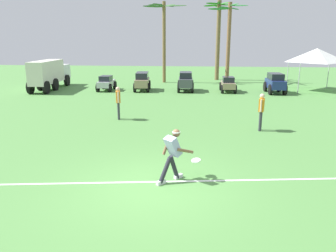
% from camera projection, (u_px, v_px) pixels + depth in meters
% --- Properties ---
extents(ground_plane, '(80.00, 80.00, 0.00)m').
position_uv_depth(ground_plane, '(153.00, 187.00, 8.43)').
color(ground_plane, '#4F8641').
extents(field_line_paint, '(19.39, 2.76, 0.01)m').
position_uv_depth(field_line_paint, '(155.00, 182.00, 8.76)').
color(field_line_paint, white).
rests_on(field_line_paint, ground_plane).
extents(frisbee_thrower, '(0.97, 0.74, 1.41)m').
position_uv_depth(frisbee_thrower, '(173.00, 152.00, 8.68)').
color(frisbee_thrower, '#23232D').
rests_on(frisbee_thrower, ground_plane).
extents(frisbee_in_flight, '(0.36, 0.36, 0.07)m').
position_uv_depth(frisbee_in_flight, '(196.00, 160.00, 9.05)').
color(frisbee_in_flight, white).
extents(teammate_near_sideline, '(0.29, 0.49, 1.56)m').
position_uv_depth(teammate_near_sideline, '(118.00, 100.00, 15.44)').
color(teammate_near_sideline, '#33333D').
rests_on(teammate_near_sideline, ground_plane).
extents(teammate_midfield, '(0.29, 0.49, 1.56)m').
position_uv_depth(teammate_midfield, '(261.00, 108.00, 13.51)').
color(teammate_midfield, '#33333D').
rests_on(teammate_midfield, ground_plane).
extents(parked_car_slot_a, '(1.12, 2.22, 1.10)m').
position_uv_depth(parked_car_slot_a, '(106.00, 83.00, 24.50)').
color(parked_car_slot_a, '#B7BABF').
rests_on(parked_car_slot_a, ground_plane).
extents(parked_car_slot_b, '(1.36, 2.48, 1.34)m').
position_uv_depth(parked_car_slot_b, '(142.00, 81.00, 24.44)').
color(parked_car_slot_b, '#998466').
rests_on(parked_car_slot_b, ground_plane).
extents(parked_car_slot_c, '(1.25, 2.39, 1.40)m').
position_uv_depth(parked_car_slot_c, '(186.00, 81.00, 24.13)').
color(parked_car_slot_c, '#474C51').
rests_on(parked_car_slot_c, ground_plane).
extents(parked_car_slot_d, '(1.11, 2.21, 1.10)m').
position_uv_depth(parked_car_slot_d, '(228.00, 84.00, 23.82)').
color(parked_car_slot_d, '#998466').
rests_on(parked_car_slot_d, ground_plane).
extents(parked_car_slot_e, '(1.23, 2.38, 1.40)m').
position_uv_depth(parked_car_slot_e, '(275.00, 83.00, 23.21)').
color(parked_car_slot_e, navy).
rests_on(parked_car_slot_e, ground_plane).
extents(box_truck, '(1.67, 5.96, 2.20)m').
position_uv_depth(box_truck, '(50.00, 73.00, 24.91)').
color(box_truck, silver).
rests_on(box_truck, ground_plane).
extents(palm_tree_far_left, '(3.70, 3.76, 6.84)m').
position_uv_depth(palm_tree_far_left, '(164.00, 32.00, 28.20)').
color(palm_tree_far_left, brown).
rests_on(palm_tree_far_left, ground_plane).
extents(palm_tree_left_of_centre, '(3.02, 3.52, 7.15)m').
position_uv_depth(palm_tree_left_of_centre, '(218.00, 35.00, 30.11)').
color(palm_tree_left_of_centre, brown).
rests_on(palm_tree_left_of_centre, ground_plane).
extents(palm_tree_right_of_centre, '(3.42, 3.37, 6.78)m').
position_uv_depth(palm_tree_right_of_centre, '(228.00, 36.00, 28.36)').
color(palm_tree_right_of_centre, brown).
rests_on(palm_tree_right_of_centre, ground_plane).
extents(event_tent, '(3.24, 3.24, 3.09)m').
position_uv_depth(event_tent, '(317.00, 55.00, 23.84)').
color(event_tent, '#B2B5BA').
rests_on(event_tent, ground_plane).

